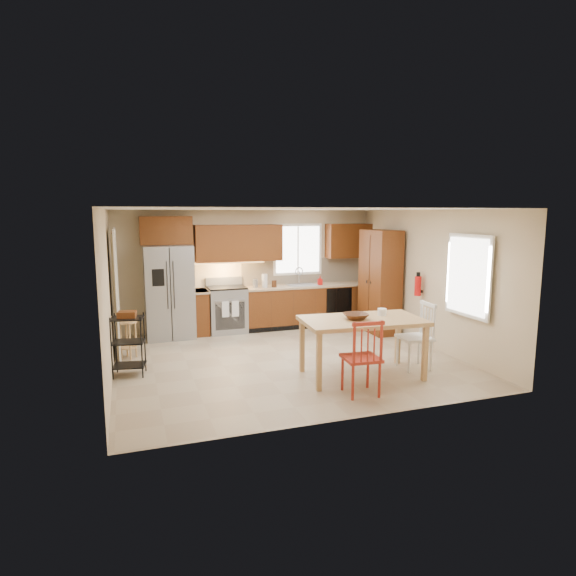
% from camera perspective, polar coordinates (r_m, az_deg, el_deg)
% --- Properties ---
extents(floor, '(5.50, 5.50, 0.00)m').
position_cam_1_polar(floor, '(8.18, -0.25, -8.46)').
color(floor, tan).
rests_on(floor, ground).
extents(ceiling, '(5.50, 5.00, 0.02)m').
position_cam_1_polar(ceiling, '(7.81, -0.26, 9.33)').
color(ceiling, silver).
rests_on(ceiling, ground).
extents(wall_back, '(5.50, 0.02, 2.50)m').
position_cam_1_polar(wall_back, '(10.28, -4.68, 2.22)').
color(wall_back, '#CCB793').
rests_on(wall_back, ground).
extents(wall_front, '(5.50, 0.02, 2.50)m').
position_cam_1_polar(wall_front, '(5.63, 7.87, -3.41)').
color(wall_front, '#CCB793').
rests_on(wall_front, ground).
extents(wall_left, '(0.02, 5.00, 2.50)m').
position_cam_1_polar(wall_left, '(7.51, -20.58, -0.80)').
color(wall_left, '#CCB793').
rests_on(wall_left, ground).
extents(wall_right, '(0.02, 5.00, 2.50)m').
position_cam_1_polar(wall_right, '(9.14, 16.32, 1.06)').
color(wall_right, '#CCB793').
rests_on(wall_right, ground).
extents(refrigerator, '(0.92, 0.75, 1.82)m').
position_cam_1_polar(refrigerator, '(9.69, -13.90, -0.46)').
color(refrigerator, gray).
rests_on(refrigerator, floor).
extents(range_stove, '(0.76, 0.63, 0.92)m').
position_cam_1_polar(range_stove, '(9.98, -7.25, -2.62)').
color(range_stove, gray).
rests_on(range_stove, floor).
extents(base_cabinet_narrow, '(0.30, 0.60, 0.90)m').
position_cam_1_polar(base_cabinet_narrow, '(9.91, -10.38, -2.84)').
color(base_cabinet_narrow, '#5E2E11').
rests_on(base_cabinet_narrow, floor).
extents(base_cabinet_run, '(2.92, 0.60, 0.90)m').
position_cam_1_polar(base_cabinet_run, '(10.51, 2.62, -2.03)').
color(base_cabinet_run, '#5E2E11').
rests_on(base_cabinet_run, floor).
extents(dishwasher, '(0.60, 0.02, 0.78)m').
position_cam_1_polar(dishwasher, '(10.47, 6.06, -2.12)').
color(dishwasher, black).
rests_on(dishwasher, floor).
extents(backsplash, '(2.92, 0.03, 0.55)m').
position_cam_1_polar(backsplash, '(10.66, 2.09, 2.07)').
color(backsplash, beige).
rests_on(backsplash, wall_back).
extents(upper_over_fridge, '(1.00, 0.35, 0.55)m').
position_cam_1_polar(upper_over_fridge, '(9.77, -14.27, 6.63)').
color(upper_over_fridge, '#592F0E').
rests_on(upper_over_fridge, wall_back).
extents(upper_left_block, '(1.80, 0.35, 0.75)m').
position_cam_1_polar(upper_left_block, '(10.00, -5.87, 5.32)').
color(upper_left_block, '#592F0E').
rests_on(upper_left_block, wall_back).
extents(upper_right_block, '(1.00, 0.35, 0.75)m').
position_cam_1_polar(upper_right_block, '(10.84, 7.18, 5.57)').
color(upper_right_block, '#592F0E').
rests_on(upper_right_block, wall_back).
extents(window_back, '(1.12, 0.04, 1.12)m').
position_cam_1_polar(window_back, '(10.54, 1.14, 4.60)').
color(window_back, white).
rests_on(window_back, wall_back).
extents(sink, '(0.62, 0.46, 0.16)m').
position_cam_1_polar(sink, '(10.37, 1.66, 0.13)').
color(sink, gray).
rests_on(sink, base_cabinet_run).
extents(undercab_glow, '(1.60, 0.30, 0.01)m').
position_cam_1_polar(undercab_glow, '(9.95, -7.49, 2.99)').
color(undercab_glow, '#FFBF66').
rests_on(undercab_glow, wall_back).
extents(soap_bottle, '(0.09, 0.09, 0.19)m').
position_cam_1_polar(soap_bottle, '(10.40, 3.82, 0.89)').
color(soap_bottle, red).
rests_on(soap_bottle, base_cabinet_run).
extents(paper_towel, '(0.12, 0.12, 0.28)m').
position_cam_1_polar(paper_towel, '(10.04, -2.79, 0.87)').
color(paper_towel, silver).
rests_on(paper_towel, base_cabinet_run).
extents(canister_steel, '(0.11, 0.11, 0.18)m').
position_cam_1_polar(canister_steel, '(9.99, -3.89, 0.53)').
color(canister_steel, gray).
rests_on(canister_steel, base_cabinet_run).
extents(canister_wood, '(0.10, 0.10, 0.14)m').
position_cam_1_polar(canister_wood, '(10.08, -1.65, 0.50)').
color(canister_wood, '#482513').
rests_on(canister_wood, base_cabinet_run).
extents(pantry, '(0.50, 0.95, 2.10)m').
position_cam_1_polar(pantry, '(10.01, 10.83, 0.75)').
color(pantry, '#5E2E11').
rests_on(pantry, floor).
extents(fire_extinguisher, '(0.12, 0.12, 0.36)m').
position_cam_1_polar(fire_extinguisher, '(9.22, 15.14, 0.23)').
color(fire_extinguisher, red).
rests_on(fire_extinguisher, wall_right).
extents(window_right, '(0.04, 1.02, 1.32)m').
position_cam_1_polar(window_right, '(8.17, 20.59, 1.36)').
color(window_right, white).
rests_on(window_right, wall_right).
extents(doorway, '(0.04, 0.95, 2.10)m').
position_cam_1_polar(doorway, '(8.82, -19.75, -0.70)').
color(doorway, '#8C7A59').
rests_on(doorway, wall_left).
extents(dining_table, '(1.85, 1.13, 0.87)m').
position_cam_1_polar(dining_table, '(7.35, 8.74, -7.04)').
color(dining_table, tan).
rests_on(dining_table, floor).
extents(chair_red, '(0.53, 0.53, 1.05)m').
position_cam_1_polar(chair_red, '(6.62, 8.65, -8.04)').
color(chair_red, maroon).
rests_on(chair_red, floor).
extents(chair_white, '(0.53, 0.53, 1.05)m').
position_cam_1_polar(chair_white, '(7.84, 14.79, -5.55)').
color(chair_white, silver).
rests_on(chair_white, floor).
extents(table_bowl, '(0.39, 0.39, 0.09)m').
position_cam_1_polar(table_bowl, '(7.19, 8.03, -3.72)').
color(table_bowl, '#482513').
rests_on(table_bowl, dining_table).
extents(table_jar, '(0.16, 0.16, 0.17)m').
position_cam_1_polar(table_jar, '(7.52, 11.08, -2.99)').
color(table_jar, silver).
rests_on(table_jar, dining_table).
extents(bar_stool, '(0.36, 0.36, 0.66)m').
position_cam_1_polar(bar_stool, '(8.59, -18.40, -5.79)').
color(bar_stool, tan).
rests_on(bar_stool, floor).
extents(utility_cart, '(0.53, 0.44, 0.94)m').
position_cam_1_polar(utility_cart, '(7.68, -18.38, -6.46)').
color(utility_cart, black).
rests_on(utility_cart, floor).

